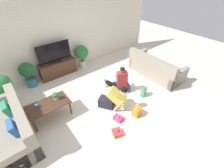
# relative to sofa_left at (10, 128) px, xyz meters

# --- Properties ---
(ground_plane) EXTENTS (16.00, 16.00, 0.00)m
(ground_plane) POSITION_rel_sofa_left_xyz_m (2.39, -0.48, -0.30)
(ground_plane) COLOR beige
(wall_back) EXTENTS (8.40, 0.06, 2.60)m
(wall_back) POSITION_rel_sofa_left_xyz_m (2.39, 2.15, 1.00)
(wall_back) COLOR silver
(wall_back) RESTS_ON ground_plane
(sofa_left) EXTENTS (0.90, 2.02, 0.86)m
(sofa_left) POSITION_rel_sofa_left_xyz_m (0.00, 0.00, 0.00)
(sofa_left) COLOR gray
(sofa_left) RESTS_ON ground_plane
(sofa_right) EXTENTS (0.90, 2.02, 0.86)m
(sofa_right) POSITION_rel_sofa_left_xyz_m (4.79, -0.41, 0.00)
(sofa_right) COLOR gray
(sofa_right) RESTS_ON ground_plane
(coffee_table) EXTENTS (1.06, 0.60, 0.47)m
(coffee_table) POSITION_rel_sofa_left_xyz_m (0.93, 0.03, 0.12)
(coffee_table) COLOR #472D1E
(coffee_table) RESTS_ON ground_plane
(tv_console) EXTENTS (1.33, 0.39, 0.58)m
(tv_console) POSITION_rel_sofa_left_xyz_m (1.95, 1.89, -0.01)
(tv_console) COLOR #472D1E
(tv_console) RESTS_ON ground_plane
(tv) EXTENTS (1.17, 0.20, 0.70)m
(tv) POSITION_rel_sofa_left_xyz_m (1.95, 1.89, 0.59)
(tv) COLOR black
(tv) RESTS_ON tv_console
(potted_plant_corner_left) EXTENTS (0.57, 0.57, 0.97)m
(potted_plant_corner_left) POSITION_rel_sofa_left_xyz_m (0.15, 1.36, 0.32)
(potted_plant_corner_left) COLOR #A36042
(potted_plant_corner_left) RESTS_ON ground_plane
(potted_plant_back_left) EXTENTS (0.48, 0.48, 0.88)m
(potted_plant_back_left) POSITION_rel_sofa_left_xyz_m (0.93, 1.84, 0.22)
(potted_plant_back_left) COLOR #336B84
(potted_plant_back_left) RESTS_ON ground_plane
(potted_plant_back_right) EXTENTS (0.54, 0.54, 0.93)m
(potted_plant_back_right) POSITION_rel_sofa_left_xyz_m (2.96, 1.84, 0.30)
(potted_plant_back_right) COLOR beige
(potted_plant_back_right) RESTS_ON ground_plane
(person_kneeling) EXTENTS (0.69, 0.83, 0.82)m
(person_kneeling) POSITION_rel_sofa_left_xyz_m (2.48, -0.77, 0.06)
(person_kneeling) COLOR #23232D
(person_kneeling) RESTS_ON ground_plane
(person_sitting) EXTENTS (0.65, 0.61, 0.94)m
(person_sitting) POSITION_rel_sofa_left_xyz_m (3.17, -0.33, 0.02)
(person_sitting) COLOR #283351
(person_sitting) RESTS_ON ground_plane
(dog) EXTENTS (0.20, 0.57, 0.33)m
(dog) POSITION_rel_sofa_left_xyz_m (2.94, -0.03, -0.09)
(dog) COLOR black
(dog) RESTS_ON ground_plane
(gift_box_a) EXTENTS (0.23, 0.28, 0.18)m
(gift_box_a) POSITION_rel_sofa_left_xyz_m (2.28, -1.20, -0.24)
(gift_box_a) COLOR #CC3389
(gift_box_a) RESTS_ON ground_plane
(gift_box_b) EXTENTS (0.28, 0.29, 0.17)m
(gift_box_b) POSITION_rel_sofa_left_xyz_m (1.97, -1.52, -0.24)
(gift_box_b) COLOR red
(gift_box_b) RESTS_ON ground_plane
(gift_box_c) EXTENTS (0.24, 0.22, 0.33)m
(gift_box_c) POSITION_rel_sofa_left_xyz_m (2.79, -1.39, -0.17)
(gift_box_c) COLOR orange
(gift_box_c) RESTS_ON ground_plane
(gift_bag_a) EXTENTS (0.23, 0.17, 0.33)m
(gift_bag_a) POSITION_rel_sofa_left_xyz_m (3.55, -0.96, -0.15)
(gift_bag_a) COLOR #4CA384
(gift_bag_a) RESTS_ON ground_plane
(mug) EXTENTS (0.12, 0.08, 0.09)m
(mug) POSITION_rel_sofa_left_xyz_m (0.68, 0.10, 0.21)
(mug) COLOR #386BAD
(mug) RESTS_ON coffee_table
(tabletop_plant) EXTENTS (0.17, 0.17, 0.22)m
(tabletop_plant) POSITION_rel_sofa_left_xyz_m (1.18, 0.09, 0.29)
(tabletop_plant) COLOR beige
(tabletop_plant) RESTS_ON coffee_table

